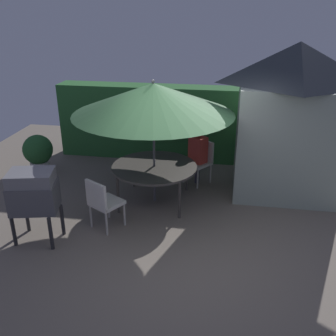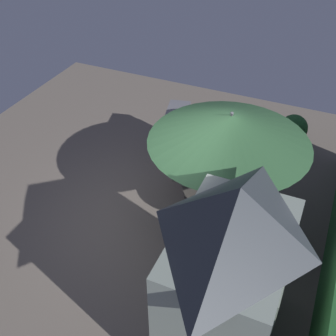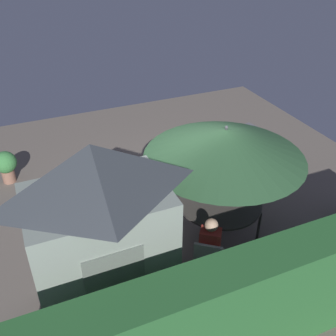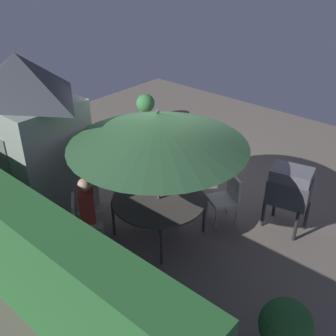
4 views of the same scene
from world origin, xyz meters
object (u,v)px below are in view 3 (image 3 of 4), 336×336
chair_near_shed (208,257)px  person_in_red (210,242)px  bbq_grill (245,143)px  patio_table (220,203)px  garden_shed (100,232)px  chair_far_side (220,174)px  patio_umbrella (225,143)px  potted_plant_by_shed (6,165)px

chair_near_shed → person_in_red: person_in_red is taller
bbq_grill → patio_table: bearing=45.5°
garden_shed → chair_far_side: bearing=-148.8°
bbq_grill → chair_near_shed: size_ratio=1.33×
garden_shed → patio_umbrella: bearing=-162.3°
patio_table → chair_near_shed: size_ratio=1.77×
chair_near_shed → potted_plant_by_shed: (2.90, -4.50, -0.05)m
potted_plant_by_shed → person_in_red: 5.33m
chair_near_shed → chair_far_side: size_ratio=1.00×
garden_shed → patio_table: (-2.46, -0.79, -0.80)m
patio_umbrella → potted_plant_by_shed: 5.29m
patio_umbrella → person_in_red: (0.73, 0.95, -1.22)m
potted_plant_by_shed → person_in_red: (-2.95, 4.43, 0.32)m
chair_far_side → person_in_red: size_ratio=0.71×
patio_umbrella → person_in_red: size_ratio=2.27×
bbq_grill → potted_plant_by_shed: bearing=-19.8°
garden_shed → patio_umbrella: 2.63m
patio_umbrella → chair_near_shed: 1.95m
chair_far_side → potted_plant_by_shed: (4.33, -2.39, -0.05)m
chair_far_side → potted_plant_by_shed: size_ratio=1.14×
garden_shed → chair_near_shed: 1.95m
chair_near_shed → patio_umbrella: bearing=-127.5°
bbq_grill → chair_near_shed: bearing=48.0°
chair_far_side → person_in_red: 2.48m
bbq_grill → potted_plant_by_shed: (5.25, -1.89, -0.38)m
potted_plant_by_shed → patio_table: bearing=136.6°
garden_shed → chair_far_side: 3.76m
garden_shed → chair_near_shed: bearing=172.2°
patio_table → person_in_red: (0.73, 0.95, 0.09)m
patio_umbrella → chair_far_side: bearing=-120.7°
patio_umbrella → chair_near_shed: size_ratio=3.17×
patio_table → chair_far_side: (-0.65, -1.10, -0.17)m
person_in_red → bbq_grill: bearing=-132.1°
garden_shed → bbq_grill: 4.72m
chair_near_shed → chair_far_side: bearing=-124.1°
potted_plant_by_shed → chair_far_side: bearing=151.1°
bbq_grill → chair_far_side: 1.09m
patio_umbrella → bbq_grill: size_ratio=2.38×
patio_umbrella → chair_far_side: size_ratio=3.17×
patio_table → patio_umbrella: bearing=126.9°
patio_table → garden_shed: bearing=17.7°
garden_shed → person_in_red: size_ratio=2.31×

